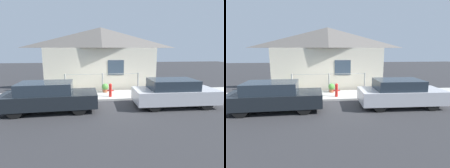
{
  "view_description": "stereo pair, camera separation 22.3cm",
  "coord_description": "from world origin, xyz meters",
  "views": [
    {
      "loc": [
        -0.79,
        -9.36,
        2.83
      ],
      "look_at": [
        0.42,
        0.3,
        0.9
      ],
      "focal_mm": 28.0,
      "sensor_mm": 36.0,
      "label": 1
    },
    {
      "loc": [
        -0.57,
        -9.38,
        2.83
      ],
      "look_at": [
        0.42,
        0.3,
        0.9
      ],
      "focal_mm": 28.0,
      "sensor_mm": 36.0,
      "label": 2
    }
  ],
  "objects": [
    {
      "name": "potted_plant_near_hydrant",
      "position": [
        0.14,
        1.63,
        0.41
      ],
      "size": [
        0.43,
        0.43,
        0.57
      ],
      "color": "#9E5638",
      "rests_on": "sidewalk"
    },
    {
      "name": "car_left",
      "position": [
        -2.69,
        -1.3,
        0.7
      ],
      "size": [
        4.32,
        1.76,
        1.37
      ],
      "rotation": [
        0.0,
        0.0,
        0.03
      ],
      "color": "black",
      "rests_on": "ground_plane"
    },
    {
      "name": "potted_plant_by_fence",
      "position": [
        -2.52,
        1.21,
        0.52
      ],
      "size": [
        0.57,
        0.57,
        0.72
      ],
      "color": "slate",
      "rests_on": "sidewalk"
    },
    {
      "name": "ground_plane",
      "position": [
        0.0,
        0.0,
        0.0
      ],
      "size": [
        60.0,
        60.0,
        0.0
      ],
      "primitive_type": "plane",
      "color": "#2D2D30"
    },
    {
      "name": "fire_hydrant",
      "position": [
        0.35,
        0.53,
        0.51
      ],
      "size": [
        0.39,
        0.17,
        0.78
      ],
      "color": "red",
      "rests_on": "sidewalk"
    },
    {
      "name": "fence",
      "position": [
        0.0,
        1.96,
        0.76
      ],
      "size": [
        4.9,
        0.1,
        1.2
      ],
      "color": "#999993",
      "rests_on": "sidewalk"
    },
    {
      "name": "car_right",
      "position": [
        3.36,
        -1.3,
        0.69
      ],
      "size": [
        4.13,
        1.75,
        1.38
      ],
      "rotation": [
        0.0,
        0.0,
        -0.02
      ],
      "color": "#B7B7BC",
      "rests_on": "ground_plane"
    },
    {
      "name": "sidewalk",
      "position": [
        0.0,
        1.06,
        0.05
      ],
      "size": [
        24.0,
        2.11,
        0.1
      ],
      "color": "#B2AFA8",
      "rests_on": "ground_plane"
    },
    {
      "name": "house",
      "position": [
        0.0,
        3.45,
        3.45
      ],
      "size": [
        8.1,
        2.23,
        4.38
      ],
      "color": "beige",
      "rests_on": "ground_plane"
    }
  ]
}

